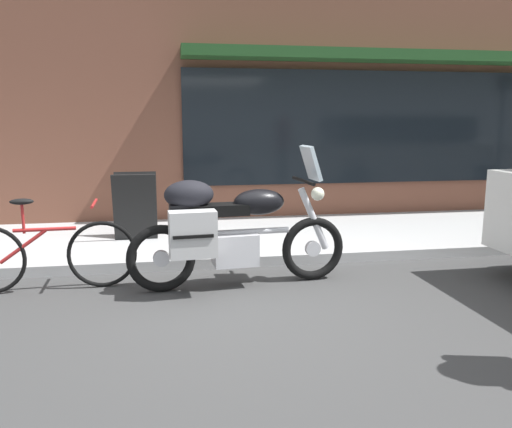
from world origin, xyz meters
name	(u,v)px	position (x,y,z in m)	size (l,w,h in m)	color
ground_plane	(255,301)	(0.00, 0.00, 0.00)	(80.00, 80.00, 0.00)	#3C3C3C
touring_motorcycle	(228,228)	(-0.20, 0.45, 0.61)	(2.24, 0.78, 1.41)	black
parked_bicycle	(46,254)	(-1.97, 0.65, 0.37)	(1.73, 0.48, 0.93)	black
sandwich_board_sign	(135,206)	(-1.21, 2.28, 0.56)	(0.55, 0.40, 0.87)	black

